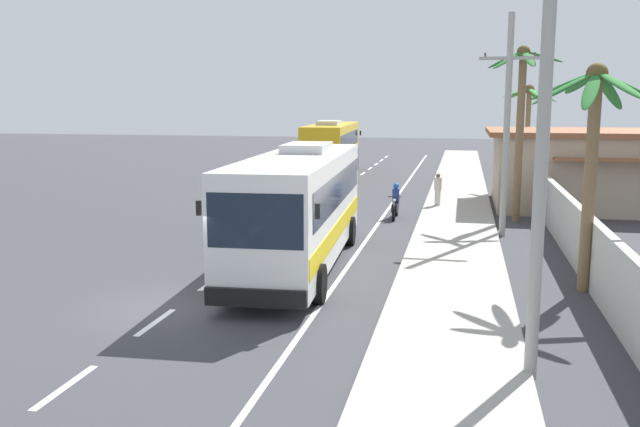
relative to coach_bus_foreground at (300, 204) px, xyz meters
The scene contains 13 objects.
ground_plane 5.59m from the coach_bus_foreground, 112.72° to the right, with size 160.00×160.00×0.00m, color #3A3A3F.
sidewalk_kerb 7.29m from the coach_bus_foreground, 47.26° to the left, with size 3.20×90.00×0.14m, color #A8A399.
lane_markings 9.84m from the coach_bus_foreground, 89.03° to the left, with size 3.69×71.00×0.01m.
boundary_wall 12.60m from the coach_bus_foreground, 46.91° to the left, with size 0.24×60.00×1.93m, color #B2B2AD.
coach_bus_foreground is the anchor object (origin of this frame).
coach_bus_far_lane 26.24m from the coach_bus_foreground, 98.77° to the left, with size 3.53×12.19×3.84m.
motorcycle_beside_bus 9.66m from the coach_bus_foreground, 77.30° to the left, with size 0.56×1.96×1.56m.
pedestrian_near_kerb 13.23m from the coach_bus_foreground, 73.14° to the left, with size 0.36×0.36×1.56m.
utility_pole_nearest 10.28m from the coach_bus_foreground, 50.44° to the right, with size 2.33×0.24×8.61m.
utility_pole_mid 9.31m from the coach_bus_foreground, 43.36° to the left, with size 2.23×0.24×8.38m.
palm_nearest 8.73m from the coach_bus_foreground, ahead, with size 3.52×3.58×6.16m.
palm_second 12.33m from the coach_bus_foreground, 52.52° to the left, with size 3.15×3.13×7.44m.
palm_third 22.09m from the coach_bus_foreground, 67.16° to the left, with size 3.10×3.19×6.09m.
Camera 1 is at (6.99, -15.50, 5.18)m, focal length 37.90 mm.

